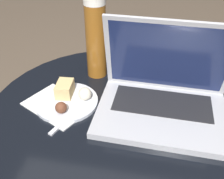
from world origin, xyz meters
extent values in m
cylinder|color=black|center=(0.00, 0.00, 0.25)|extent=(0.07, 0.07, 0.47)
cylinder|color=black|center=(0.00, 0.00, 0.50)|extent=(0.70, 0.70, 0.02)
cube|color=white|center=(-0.16, -0.02, 0.51)|extent=(0.21, 0.19, 0.00)
cube|color=#B2B2B7|center=(0.13, -0.01, 0.52)|extent=(0.34, 0.24, 0.02)
cube|color=black|center=(0.13, 0.03, 0.53)|extent=(0.27, 0.12, 0.00)
cube|color=#B2B2B7|center=(0.13, 0.08, 0.64)|extent=(0.34, 0.07, 0.23)
cube|color=#19234C|center=(0.13, 0.08, 0.64)|extent=(0.31, 0.06, 0.21)
cylinder|color=brown|center=(-0.08, 0.17, 0.62)|extent=(0.06, 0.06, 0.23)
cylinder|color=white|center=(-0.08, 0.17, 0.75)|extent=(0.06, 0.06, 0.02)
cylinder|color=silver|center=(-0.13, 0.00, 0.51)|extent=(0.18, 0.18, 0.01)
cube|color=#DBB775|center=(-0.15, 0.03, 0.54)|extent=(0.05, 0.07, 0.04)
sphere|color=beige|center=(-0.08, 0.02, 0.53)|extent=(0.04, 0.04, 0.04)
sphere|color=brown|center=(-0.13, -0.05, 0.53)|extent=(0.03, 0.03, 0.03)
cube|color=silver|center=(-0.11, -0.07, 0.51)|extent=(0.05, 0.12, 0.00)
cube|color=silver|center=(-0.08, 0.01, 0.51)|extent=(0.04, 0.06, 0.00)
camera|label=1|loc=(0.10, -0.55, 0.98)|focal=42.00mm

